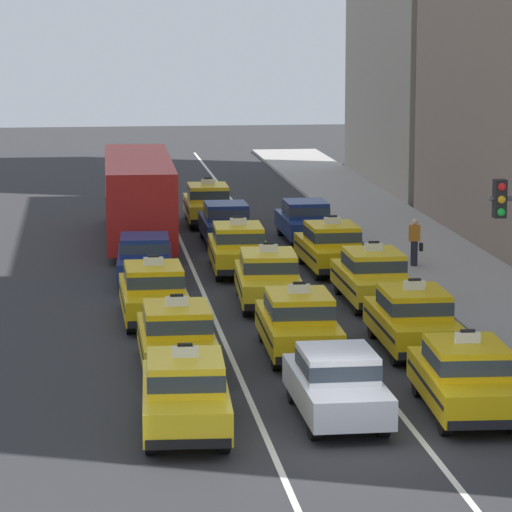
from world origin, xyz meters
name	(u,v)px	position (x,y,z in m)	size (l,w,h in m)	color
ground_plane	(350,449)	(0.00, 0.00, 0.00)	(160.00, 160.00, 0.00)	#2B2B2D
lane_stripe_left_center	(194,272)	(-1.60, 20.00, 0.00)	(0.14, 80.00, 0.01)	silver
lane_stripe_center_right	(287,270)	(1.60, 20.00, 0.00)	(0.14, 80.00, 0.01)	silver
sidewalk_curb	(486,293)	(7.20, 15.00, 0.07)	(4.00, 90.00, 0.15)	#9E9993
taxi_left_nearest	(185,392)	(-3.25, 1.61, 0.88)	(2.01, 4.64, 1.96)	black
taxi_left_second	(177,336)	(-3.08, 6.81, 0.88)	(1.84, 4.57, 1.96)	black
taxi_left_third	(154,292)	(-3.37, 12.46, 0.88)	(1.87, 4.58, 1.96)	black
sedan_left_fourth	(145,257)	(-3.35, 18.28, 0.85)	(1.95, 4.38, 1.58)	black
bus_left_fifth	(138,194)	(-3.20, 26.81, 1.82)	(2.69, 11.24, 3.22)	black
sedan_center_nearest	(337,382)	(0.11, 2.13, 0.85)	(1.80, 4.31, 1.58)	black
taxi_center_second	(298,322)	(0.16, 8.00, 0.88)	(1.90, 4.59, 1.96)	black
taxi_center_third	(268,277)	(0.18, 14.26, 0.88)	(2.05, 4.65, 1.96)	black
taxi_center_fourth	(238,247)	(-0.13, 19.72, 0.88)	(1.95, 4.61, 1.96)	black
sedan_center_fifth	(226,222)	(0.07, 25.70, 0.85)	(1.77, 4.30, 1.58)	black
taxi_center_sixth	(208,203)	(-0.17, 30.78, 0.88)	(1.88, 4.58, 1.96)	black
taxi_right_nearest	(466,376)	(3.00, 2.15, 0.88)	(2.02, 4.64, 1.96)	black
taxi_right_second	(413,318)	(3.21, 8.10, 0.88)	(1.87, 4.58, 1.96)	black
taxi_right_third	(373,276)	(3.37, 14.08, 0.88)	(1.83, 4.56, 1.96)	black
taxi_right_fourth	(331,246)	(3.06, 19.53, 0.88)	(1.92, 4.60, 1.96)	black
sedan_right_fifth	(305,220)	(3.16, 25.90, 0.85)	(1.81, 4.32, 1.58)	black
pedestrian_near_crosswalk	(415,242)	(5.95, 19.50, 0.96)	(0.47, 0.24, 1.62)	#23232D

